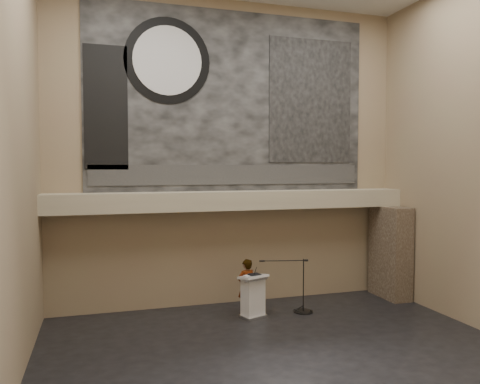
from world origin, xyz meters
name	(u,v)px	position (x,y,z in m)	size (l,w,h in m)	color
floor	(285,356)	(0.00, 0.00, 0.00)	(10.00, 10.00, 0.00)	black
wall_back	(232,153)	(0.00, 4.00, 4.25)	(10.00, 0.02, 8.50)	#90765B
wall_front	(417,134)	(0.00, -4.00, 4.25)	(10.00, 0.02, 8.50)	#90765B
wall_left	(12,144)	(-5.00, 0.00, 4.25)	(0.02, 8.00, 8.50)	#90765B
soffit	(236,200)	(0.00, 3.60, 2.95)	(10.00, 0.80, 0.50)	tan
sprinkler_left	(178,212)	(-1.60, 3.55, 2.67)	(0.04, 0.04, 0.06)	#B2893D
sprinkler_right	(300,209)	(1.90, 3.55, 2.67)	(0.04, 0.04, 0.06)	#B2893D
banner	(232,101)	(0.00, 3.97, 5.70)	(8.00, 0.05, 5.00)	black
banner_text_strip	(232,175)	(0.00, 3.93, 3.65)	(7.76, 0.02, 0.55)	#2D2D2D
banner_clock_rim	(167,61)	(-1.80, 3.93, 6.70)	(2.30, 2.30, 0.02)	black
banner_clock_face	(168,60)	(-1.80, 3.91, 6.70)	(1.84, 1.84, 0.02)	silver
banner_building_print	(311,101)	(2.40, 3.93, 5.80)	(2.60, 0.02, 3.60)	black
banner_brick_print	(106,108)	(-3.40, 3.93, 5.40)	(1.10, 0.02, 3.20)	black
stone_pier	(390,252)	(4.65, 3.15, 1.35)	(0.60, 1.40, 2.70)	#443629
lectern	(253,296)	(0.13, 2.49, 0.55)	(0.80, 0.68, 1.13)	silver
binder	(254,274)	(0.17, 2.50, 1.12)	(0.29, 0.23, 0.04)	black
papers	(250,276)	(0.03, 2.45, 1.10)	(0.21, 0.29, 0.01)	silver
speaker_person	(246,286)	(0.09, 2.90, 0.72)	(0.53, 0.35, 1.44)	white
mic_stand	(302,304)	(1.53, 2.57, 0.21)	(1.41, 0.53, 1.43)	black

